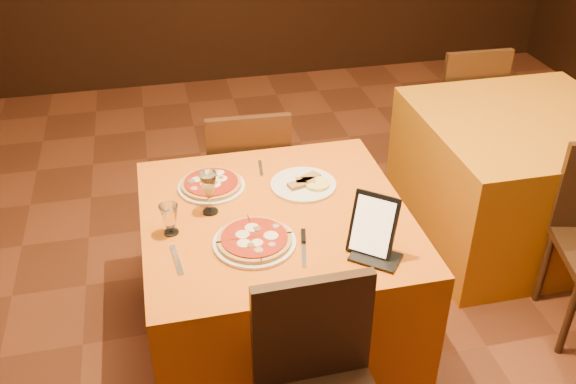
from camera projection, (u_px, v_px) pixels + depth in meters
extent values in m
cube|color=#5E2D19|center=(335.00, 374.00, 2.91)|extent=(6.00, 7.00, 0.01)
cube|color=#D05F0D|center=(276.00, 282.00, 2.87)|extent=(1.10, 1.10, 0.75)
cube|color=#BE6C0C|center=(515.00, 179.00, 3.61)|extent=(1.10, 1.10, 0.75)
cylinder|color=white|center=(255.00, 243.00, 2.48)|extent=(0.32, 0.32, 0.01)
cylinder|color=#AD4C23|center=(254.00, 239.00, 2.47)|extent=(0.29, 0.29, 0.02)
cylinder|color=white|center=(211.00, 187.00, 2.82)|extent=(0.30, 0.30, 0.01)
cylinder|color=#AD4C23|center=(211.00, 184.00, 2.81)|extent=(0.27, 0.27, 0.02)
cylinder|color=white|center=(303.00, 185.00, 2.84)|extent=(0.29, 0.29, 0.01)
cylinder|color=olive|center=(303.00, 181.00, 2.83)|extent=(0.18, 0.18, 0.02)
cube|color=black|center=(373.00, 225.00, 2.39)|extent=(0.20, 0.19, 0.23)
cube|color=silver|center=(304.00, 251.00, 2.45)|extent=(0.06, 0.20, 0.01)
cube|color=#BABBC2|center=(177.00, 260.00, 2.40)|extent=(0.04, 0.18, 0.01)
cube|color=#B9BBC1|center=(261.00, 168.00, 2.97)|extent=(0.03, 0.14, 0.01)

